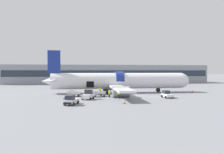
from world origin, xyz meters
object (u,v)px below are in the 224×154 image
at_px(baggage_tug_mid, 71,100).
at_px(suitcase_on_tarmac_upright, 89,97).
at_px(baggage_cart_queued, 74,94).
at_px(ground_crew_driver, 100,91).
at_px(ground_crew_loader_a, 109,93).
at_px(baggage_tug_lead, 167,95).
at_px(airplane, 117,81).
at_px(ground_crew_supervisor, 85,91).
at_px(baggage_tug_rear, 88,95).
at_px(ground_crew_loader_b, 118,94).
at_px(baggage_cart_loading, 99,94).

distance_m(baggage_tug_mid, suitcase_on_tarmac_upright, 8.04).
xyz_separation_m(baggage_cart_queued, ground_crew_driver, (5.46, 1.79, 0.38)).
height_order(baggage_cart_queued, ground_crew_loader_a, ground_crew_loader_a).
relative_size(baggage_tug_lead, baggage_tug_mid, 0.79).
height_order(baggage_tug_mid, suitcase_on_tarmac_upright, baggage_tug_mid).
bearing_deg(airplane, baggage_tug_mid, -122.23).
height_order(baggage_tug_mid, ground_crew_supervisor, ground_crew_supervisor).
height_order(baggage_tug_rear, suitcase_on_tarmac_upright, baggage_tug_rear).
height_order(ground_crew_loader_a, ground_crew_loader_b, ground_crew_loader_b).
distance_m(baggage_tug_mid, ground_crew_supervisor, 11.75).
distance_m(baggage_cart_loading, suitcase_on_tarmac_upright, 2.59).
relative_size(baggage_tug_lead, baggage_cart_loading, 0.72).
height_order(ground_crew_loader_a, ground_crew_driver, ground_crew_driver).
height_order(baggage_tug_mid, ground_crew_driver, ground_crew_driver).
distance_m(baggage_cart_loading, ground_crew_loader_a, 2.47).
distance_m(baggage_cart_queued, ground_crew_loader_a, 7.42).
height_order(baggage_cart_loading, suitcase_on_tarmac_upright, baggage_cart_loading).
height_order(baggage_tug_lead, suitcase_on_tarmac_upright, baggage_tug_lead).
relative_size(baggage_tug_rear, baggage_cart_loading, 0.75).
height_order(baggage_tug_rear, ground_crew_loader_b, baggage_tug_rear).
height_order(baggage_tug_rear, baggage_cart_queued, baggage_tug_rear).
bearing_deg(ground_crew_loader_b, ground_crew_driver, 118.55).
distance_m(baggage_tug_lead, baggage_tug_rear, 15.33).
bearing_deg(baggage_tug_rear, airplane, 55.13).
distance_m(airplane, ground_crew_loader_b, 9.95).
bearing_deg(ground_crew_driver, ground_crew_supervisor, -176.22).
xyz_separation_m(airplane, suitcase_on_tarmac_upright, (-7.02, -8.18, -2.52)).
xyz_separation_m(airplane, ground_crew_loader_b, (-1.37, -9.67, -1.89)).
height_order(baggage_tug_lead, ground_crew_supervisor, ground_crew_supervisor).
bearing_deg(baggage_tug_lead, ground_crew_driver, 153.92).
xyz_separation_m(ground_crew_driver, ground_crew_supervisor, (-3.13, -0.21, -0.04)).
height_order(baggage_tug_rear, ground_crew_driver, same).
bearing_deg(baggage_cart_loading, ground_crew_driver, 81.11).
bearing_deg(ground_crew_loader_b, baggage_tug_mid, -144.79).
relative_size(baggage_tug_lead, suitcase_on_tarmac_upright, 4.64).
relative_size(baggage_tug_lead, baggage_cart_queued, 0.72).
relative_size(baggage_cart_queued, ground_crew_loader_b, 2.27).
relative_size(baggage_cart_loading, ground_crew_driver, 2.08).
bearing_deg(ground_crew_loader_a, baggage_tug_lead, -10.16).
height_order(baggage_tug_lead, baggage_cart_queued, baggage_tug_lead).
height_order(baggage_tug_lead, ground_crew_loader_b, ground_crew_loader_b).
xyz_separation_m(ground_crew_loader_b, suitcase_on_tarmac_upright, (-5.65, 1.49, -0.62)).
height_order(baggage_tug_mid, ground_crew_loader_a, ground_crew_loader_a).
xyz_separation_m(baggage_cart_queued, ground_crew_loader_b, (8.58, -3.93, 0.31)).
bearing_deg(ground_crew_driver, ground_crew_loader_b, -61.45).
distance_m(baggage_tug_mid, baggage_cart_loading, 10.26).
bearing_deg(suitcase_on_tarmac_upright, airplane, 49.39).
relative_size(baggage_cart_queued, ground_crew_loader_a, 2.37).
bearing_deg(baggage_cart_loading, airplane, 53.78).
relative_size(baggage_cart_loading, ground_crew_supervisor, 2.19).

